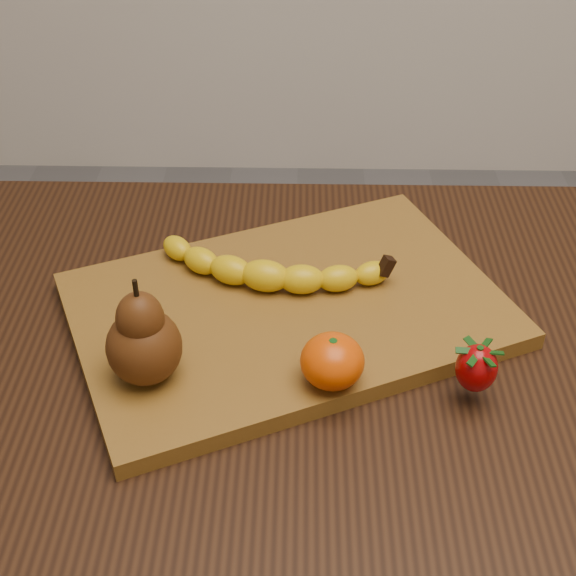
{
  "coord_description": "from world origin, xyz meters",
  "views": [
    {
      "loc": [
        0.01,
        -0.61,
        1.32
      ],
      "look_at": [
        0.0,
        0.06,
        0.8
      ],
      "focal_mm": 50.0,
      "sensor_mm": 36.0,
      "label": 1
    }
  ],
  "objects_px": {
    "table": "(286,422)",
    "pear": "(142,331)",
    "cutting_board": "(288,310)",
    "mandarin": "(332,361)"
  },
  "relations": [
    {
      "from": "table",
      "to": "pear",
      "type": "xyz_separation_m",
      "value": [
        -0.13,
        -0.05,
        0.17
      ]
    },
    {
      "from": "table",
      "to": "cutting_board",
      "type": "xyz_separation_m",
      "value": [
        0.0,
        0.06,
        0.11
      ]
    },
    {
      "from": "table",
      "to": "pear",
      "type": "bearing_deg",
      "value": -159.18
    },
    {
      "from": "cutting_board",
      "to": "pear",
      "type": "relative_size",
      "value": 4.0
    },
    {
      "from": "table",
      "to": "mandarin",
      "type": "bearing_deg",
      "value": -50.71
    },
    {
      "from": "table",
      "to": "mandarin",
      "type": "xyz_separation_m",
      "value": [
        0.05,
        -0.06,
        0.14
      ]
    },
    {
      "from": "mandarin",
      "to": "table",
      "type": "bearing_deg",
      "value": 129.29
    },
    {
      "from": "table",
      "to": "pear",
      "type": "height_order",
      "value": "pear"
    },
    {
      "from": "pear",
      "to": "mandarin",
      "type": "relative_size",
      "value": 1.84
    },
    {
      "from": "pear",
      "to": "mandarin",
      "type": "xyz_separation_m",
      "value": [
        0.18,
        -0.01,
        -0.03
      ]
    }
  ]
}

